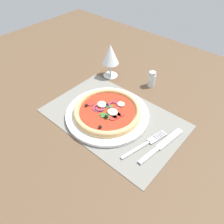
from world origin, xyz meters
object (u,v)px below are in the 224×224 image
Objects in this scene: pizza at (107,111)px; plate at (107,114)px; fork at (147,143)px; wine_glass at (110,55)px; pepper_shaker at (152,79)px; knife at (162,145)px.

plate is at bearing -96.67° from pizza.
wine_glass reaches higher than fork.
pepper_shaker is (1.48, 25.82, 0.63)cm from pizza.
fork is 42.03cm from wine_glass.
pizza reaches higher than knife.
pizza is at bearing -93.27° from pepper_shaker.
knife is at bearing -26.45° from wine_glass.
pizza is 25.87cm from pepper_shaker.
plate is 1.68× the size of fork.
pizza is 1.21× the size of knife.
pizza is 27.22cm from wine_glass.
knife is at bearing 2.71° from plate.
wine_glass is 20.07cm from pepper_shaker.
plate is at bearing 100.51° from knife.
pizza is 1.36× the size of fork.
wine_glass reaches higher than knife.
plate is 25.98cm from pepper_shaker.
plate is 1.23× the size of pizza.
wine_glass reaches higher than pepper_shaker.
pizza is at bearing 99.39° from fork.
plate is 27.74cm from wine_glass.
pepper_shaker is at bearing 47.69° from knife.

